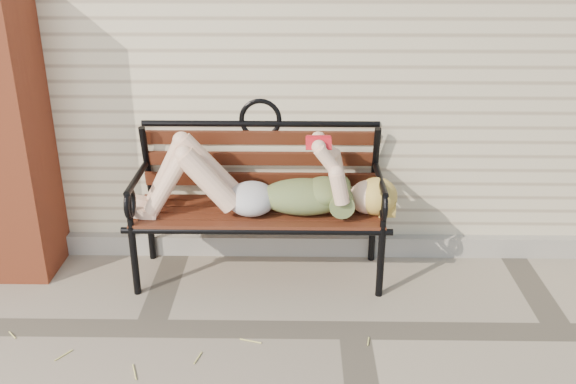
{
  "coord_description": "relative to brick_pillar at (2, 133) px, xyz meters",
  "views": [
    {
      "loc": [
        -0.35,
        -3.26,
        2.3
      ],
      "look_at": [
        -0.41,
        0.48,
        0.71
      ],
      "focal_mm": 40.0,
      "sensor_mm": 36.0,
      "label": 1
    }
  ],
  "objects": [
    {
      "name": "ground",
      "position": [
        2.3,
        -0.75,
        -1.0
      ],
      "size": [
        80.0,
        80.0,
        0.0
      ],
      "primitive_type": "plane",
      "color": "gray",
      "rests_on": "ground"
    },
    {
      "name": "house_wall",
      "position": [
        2.3,
        2.25,
        0.5
      ],
      "size": [
        8.0,
        4.0,
        3.0
      ],
      "primitive_type": "cube",
      "color": "beige",
      "rests_on": "ground"
    },
    {
      "name": "foundation_strip",
      "position": [
        2.3,
        0.22,
        -0.93
      ],
      "size": [
        8.0,
        0.1,
        0.15
      ],
      "primitive_type": "cube",
      "color": "#9C988C",
      "rests_on": "ground"
    },
    {
      "name": "brick_pillar",
      "position": [
        0.0,
        0.0,
        0.0
      ],
      "size": [
        0.5,
        0.5,
        2.0
      ],
      "primitive_type": "cube",
      "color": "#AF4927",
      "rests_on": "ground"
    },
    {
      "name": "garden_bench",
      "position": [
        1.69,
        0.01,
        -0.34
      ],
      "size": [
        1.82,
        0.73,
        1.18
      ],
      "color": "black",
      "rests_on": "ground"
    },
    {
      "name": "reading_woman",
      "position": [
        1.7,
        -0.14,
        -0.3
      ],
      "size": [
        1.72,
        0.39,
        0.54
      ],
      "color": "#0A3D49",
      "rests_on": "ground"
    }
  ]
}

